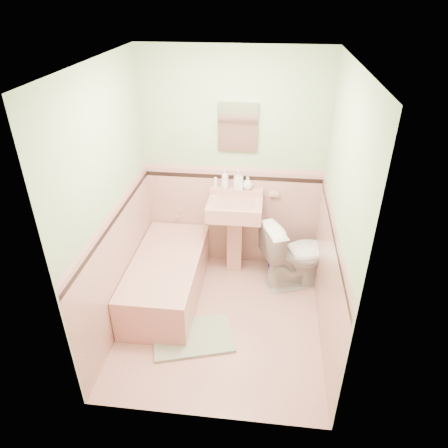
# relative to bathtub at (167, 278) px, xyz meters

# --- Properties ---
(floor) EXTENTS (2.20, 2.20, 0.00)m
(floor) POSITION_rel_bathtub_xyz_m (0.63, -0.33, -0.23)
(floor) COLOR tan
(floor) RESTS_ON ground
(ceiling) EXTENTS (2.20, 2.20, 0.00)m
(ceiling) POSITION_rel_bathtub_xyz_m (0.63, -0.33, 2.27)
(ceiling) COLOR white
(ceiling) RESTS_ON ground
(wall_back) EXTENTS (2.50, 0.00, 2.50)m
(wall_back) POSITION_rel_bathtub_xyz_m (0.63, 0.77, 1.02)
(wall_back) COLOR beige
(wall_back) RESTS_ON ground
(wall_front) EXTENTS (2.50, 0.00, 2.50)m
(wall_front) POSITION_rel_bathtub_xyz_m (0.63, -1.43, 1.02)
(wall_front) COLOR beige
(wall_front) RESTS_ON ground
(wall_left) EXTENTS (0.00, 2.50, 2.50)m
(wall_left) POSITION_rel_bathtub_xyz_m (-0.37, -0.33, 1.02)
(wall_left) COLOR beige
(wall_left) RESTS_ON ground
(wall_right) EXTENTS (0.00, 2.50, 2.50)m
(wall_right) POSITION_rel_bathtub_xyz_m (1.63, -0.33, 1.02)
(wall_right) COLOR beige
(wall_right) RESTS_ON ground
(wainscot_back) EXTENTS (2.00, 0.00, 2.00)m
(wainscot_back) POSITION_rel_bathtub_xyz_m (0.63, 0.76, 0.38)
(wainscot_back) COLOR #D0988B
(wainscot_back) RESTS_ON ground
(wainscot_front) EXTENTS (2.00, 0.00, 2.00)m
(wainscot_front) POSITION_rel_bathtub_xyz_m (0.63, -1.42, 0.38)
(wainscot_front) COLOR #D0988B
(wainscot_front) RESTS_ON ground
(wainscot_left) EXTENTS (0.00, 2.20, 2.20)m
(wainscot_left) POSITION_rel_bathtub_xyz_m (-0.36, -0.33, 0.38)
(wainscot_left) COLOR #D0988B
(wainscot_left) RESTS_ON ground
(wainscot_right) EXTENTS (0.00, 2.20, 2.20)m
(wainscot_right) POSITION_rel_bathtub_xyz_m (1.62, -0.33, 0.38)
(wainscot_right) COLOR #D0988B
(wainscot_right) RESTS_ON ground
(accent_back) EXTENTS (2.00, 0.00, 2.00)m
(accent_back) POSITION_rel_bathtub_xyz_m (0.63, 0.75, 0.90)
(accent_back) COLOR black
(accent_back) RESTS_ON ground
(accent_front) EXTENTS (2.00, 0.00, 2.00)m
(accent_front) POSITION_rel_bathtub_xyz_m (0.63, -1.41, 0.90)
(accent_front) COLOR black
(accent_front) RESTS_ON ground
(accent_left) EXTENTS (0.00, 2.20, 2.20)m
(accent_left) POSITION_rel_bathtub_xyz_m (-0.35, -0.33, 0.89)
(accent_left) COLOR black
(accent_left) RESTS_ON ground
(accent_right) EXTENTS (0.00, 2.20, 2.20)m
(accent_right) POSITION_rel_bathtub_xyz_m (1.61, -0.33, 0.89)
(accent_right) COLOR black
(accent_right) RESTS_ON ground
(cap_back) EXTENTS (2.00, 0.00, 2.00)m
(cap_back) POSITION_rel_bathtub_xyz_m (0.63, 0.75, 0.99)
(cap_back) COLOR #CE938C
(cap_back) RESTS_ON ground
(cap_front) EXTENTS (2.00, 0.00, 2.00)m
(cap_front) POSITION_rel_bathtub_xyz_m (0.63, -1.41, 0.99)
(cap_front) COLOR #CE938C
(cap_front) RESTS_ON ground
(cap_left) EXTENTS (0.00, 2.20, 2.20)m
(cap_left) POSITION_rel_bathtub_xyz_m (-0.35, -0.33, 1.00)
(cap_left) COLOR #CE938C
(cap_left) RESTS_ON ground
(cap_right) EXTENTS (0.00, 2.20, 2.20)m
(cap_right) POSITION_rel_bathtub_xyz_m (1.61, -0.33, 1.00)
(cap_right) COLOR #CE938C
(cap_right) RESTS_ON ground
(bathtub) EXTENTS (0.70, 1.50, 0.45)m
(bathtub) POSITION_rel_bathtub_xyz_m (0.00, 0.00, 0.00)
(bathtub) COLOR tan
(bathtub) RESTS_ON floor
(tub_faucet) EXTENTS (0.04, 0.12, 0.04)m
(tub_faucet) POSITION_rel_bathtub_xyz_m (0.00, 0.72, 0.41)
(tub_faucet) COLOR silver
(tub_faucet) RESTS_ON wall_back
(sink) EXTENTS (0.60, 0.49, 0.94)m
(sink) POSITION_rel_bathtub_xyz_m (0.68, 0.53, 0.24)
(sink) COLOR tan
(sink) RESTS_ON floor
(sink_faucet) EXTENTS (0.02, 0.02, 0.10)m
(sink_faucet) POSITION_rel_bathtub_xyz_m (0.68, 0.67, 0.72)
(sink_faucet) COLOR silver
(sink_faucet) RESTS_ON sink
(medicine_cabinet) EXTENTS (0.40, 0.04, 0.50)m
(medicine_cabinet) POSITION_rel_bathtub_xyz_m (0.68, 0.74, 1.47)
(medicine_cabinet) COLOR white
(medicine_cabinet) RESTS_ON wall_back
(soap_dish) EXTENTS (0.11, 0.07, 0.04)m
(soap_dish) POSITION_rel_bathtub_xyz_m (1.10, 0.73, 0.72)
(soap_dish) COLOR tan
(soap_dish) RESTS_ON wall_back
(soap_bottle_left) EXTENTS (0.11, 0.11, 0.22)m
(soap_bottle_left) POSITION_rel_bathtub_xyz_m (0.55, 0.71, 0.89)
(soap_bottle_left) COLOR #B2B2B2
(soap_bottle_left) RESTS_ON sink
(soap_bottle_mid) EXTENTS (0.10, 0.11, 0.22)m
(soap_bottle_mid) POSITION_rel_bathtub_xyz_m (0.70, 0.71, 0.89)
(soap_bottle_mid) COLOR #B2B2B2
(soap_bottle_mid) RESTS_ON sink
(soap_bottle_right) EXTENTS (0.12, 0.12, 0.15)m
(soap_bottle_right) POSITION_rel_bathtub_xyz_m (0.80, 0.71, 0.85)
(soap_bottle_right) COLOR #B2B2B2
(soap_bottle_right) RESTS_ON sink
(tube) EXTENTS (0.04, 0.04, 0.12)m
(tube) POSITION_rel_bathtub_xyz_m (0.44, 0.71, 0.84)
(tube) COLOR white
(tube) RESTS_ON sink
(toilet) EXTENTS (0.89, 0.71, 0.80)m
(toilet) POSITION_rel_bathtub_xyz_m (1.39, 0.37, 0.17)
(toilet) COLOR white
(toilet) RESTS_ON floor
(bucket) EXTENTS (0.31, 0.31, 0.24)m
(bucket) POSITION_rel_bathtub_xyz_m (1.18, 0.64, -0.10)
(bucket) COLOR #1A1DB4
(bucket) RESTS_ON floor
(bath_mat) EXTENTS (0.87, 0.70, 0.03)m
(bath_mat) POSITION_rel_bathtub_xyz_m (0.39, -0.61, -0.21)
(bath_mat) COLOR gray
(bath_mat) RESTS_ON floor
(shoe) EXTENTS (0.16, 0.12, 0.06)m
(shoe) POSITION_rel_bathtub_xyz_m (0.23, -0.68, -0.17)
(shoe) COLOR #BF1E59
(shoe) RESTS_ON bath_mat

